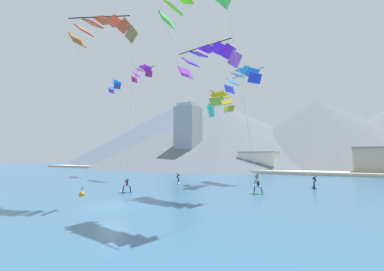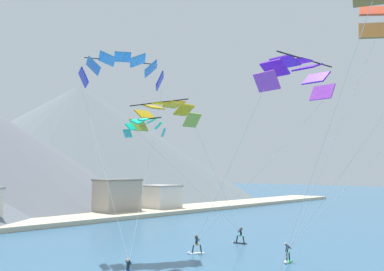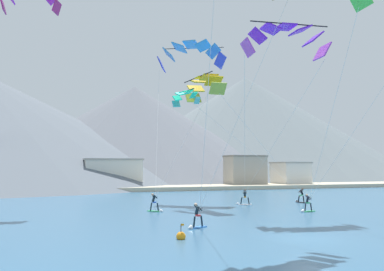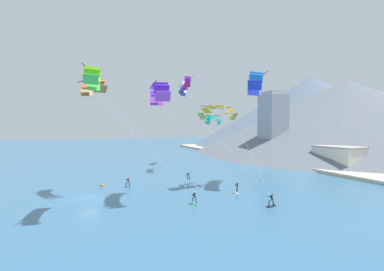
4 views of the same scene
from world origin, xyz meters
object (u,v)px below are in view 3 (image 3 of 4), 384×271
Objects in this scene: parafoil_kite_distant_low_drift at (185,96)px; parafoil_kite_far_right at (191,53)px; kitesurfer_mid_center at (196,220)px; kitesurfer_far_right at (156,206)px; kitesurfer_near_lead at (300,198)px; parafoil_kite_near_trail at (285,38)px; kitesurfer_far_left at (306,206)px; parafoil_kite_near_lead at (205,85)px; race_marker_buoy at (181,236)px; kitesurfer_near_trail at (243,200)px.

parafoil_kite_far_right is at bearing 66.78° from parafoil_kite_distant_low_drift.
kitesurfer_far_right is (-0.03, 11.13, 0.03)m from kitesurfer_mid_center.
kitesurfer_near_lead is 21.89m from parafoil_kite_far_right.
kitesurfer_mid_center is 17.55m from parafoil_kite_near_trail.
kitesurfer_far_left is 16.32m from parafoil_kite_near_lead.
parafoil_kite_near_lead is at bearing 67.02° from kitesurfer_mid_center.
parafoil_kite_near_trail reaches higher than parafoil_kite_near_lead.
kitesurfer_far_left is at bearing -66.41° from parafoil_kite_far_right.
parafoil_kite_far_right is (-2.35, 18.13, 3.07)m from parafoil_kite_near_trail.
kitesurfer_far_left is 18.76m from race_marker_buoy.
parafoil_kite_far_right reaches higher than parafoil_kite_near_lead.
kitesurfer_near_lead is at bearing 60.05° from kitesurfer_far_left.
kitesurfer_near_lead is 23.94m from kitesurfer_mid_center.
race_marker_buoy is at bearing -136.95° from kitesurfer_near_lead.
parafoil_kite_near_lead is (-12.32, -1.10, 12.36)m from kitesurfer_near_lead.
kitesurfer_far_right is at bearing -152.78° from parafoil_kite_near_lead.
parafoil_kite_distant_low_drift is at bearing 39.36° from kitesurfer_far_right.
parafoil_kite_near_lead is (-7.22, 7.74, 12.42)m from kitesurfer_far_left.
kitesurfer_near_trail is 1.01× the size of kitesurfer_far_right.
kitesurfer_far_left is at bearing -39.96° from parafoil_kite_distant_low_drift.
parafoil_kite_distant_low_drift reaches higher than race_marker_buoy.
race_marker_buoy is (-6.21, -18.30, -11.47)m from parafoil_kite_distant_low_drift.
parafoil_kite_far_right is 4.94× the size of parafoil_kite_distant_low_drift.
kitesurfer_far_right is at bearing -124.29° from parafoil_kite_far_right.
race_marker_buoy is (-20.67, -19.31, -0.40)m from kitesurfer_near_lead.
kitesurfer_near_lead is 18.24m from parafoil_kite_distant_low_drift.
parafoil_kite_near_trail is (-9.17, -12.27, 14.61)m from kitesurfer_near_lead.
parafoil_kite_distant_low_drift is (-2.15, 0.10, -1.29)m from parafoil_kite_near_lead.
kitesurfer_far_right is (-10.83, -3.81, 0.01)m from kitesurfer_near_trail.
kitesurfer_far_right is 0.12× the size of parafoil_kite_near_trail.
kitesurfer_far_left is (13.27, 6.52, -0.04)m from kitesurfer_mid_center.
kitesurfer_far_left is at bearing 26.16° from kitesurfer_mid_center.
kitesurfer_near_trail is 1.77× the size of race_marker_buoy.
kitesurfer_far_left is at bearing -47.02° from parafoil_kite_near_lead.
race_marker_buoy is (-13.11, -18.88, -0.40)m from kitesurfer_near_trail.
parafoil_kite_far_right is at bearing 122.21° from kitesurfer_near_trail.
kitesurfer_far_right is 21.47m from parafoil_kite_far_right.
parafoil_kite_near_trail is (-4.07, -3.42, 14.67)m from kitesurfer_far_left.
parafoil_kite_near_trail is at bearing 31.44° from race_marker_buoy.
race_marker_buoy is at bearing -148.56° from parafoil_kite_near_trail.
kitesurfer_near_lead is 0.12× the size of parafoil_kite_near_trail.
kitesurfer_near_trail reaches higher than kitesurfer_near_lead.
kitesurfer_mid_center is 0.13× the size of parafoil_kite_near_lead.
kitesurfer_far_right is 19.05m from parafoil_kite_near_trail.
race_marker_buoy is at bearing -98.58° from kitesurfer_far_right.
kitesurfer_mid_center is at bearing -125.87° from kitesurfer_near_trail.
kitesurfer_near_lead is at bearing 3.97° from parafoil_kite_distant_low_drift.
parafoil_kite_near_trail is 20.17m from race_marker_buoy.
parafoil_kite_distant_low_drift reaches higher than kitesurfer_near_lead.
kitesurfer_near_trail is at bearing 82.29° from parafoil_kite_near_trail.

